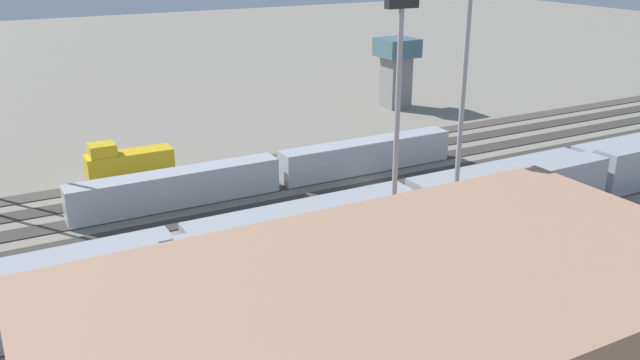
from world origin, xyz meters
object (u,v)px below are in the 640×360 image
(light_mast_1, at_px, (467,41))
(control_tower, at_px, (396,67))
(train_on_track_5, at_px, (391,204))
(train_on_track_6, at_px, (422,216))
(light_mast_3, at_px, (398,97))
(train_on_track_2, at_px, (278,170))
(train_on_track_0, at_px, (128,165))

(light_mast_1, relative_size, control_tower, 2.66)
(train_on_track_5, height_order, light_mast_1, light_mast_1)
(train_on_track_6, height_order, train_on_track_5, train_on_track_6)
(light_mast_1, height_order, light_mast_3, light_mast_1)
(train_on_track_6, bearing_deg, light_mast_3, 28.92)
(train_on_track_5, relative_size, train_on_track_2, 2.94)
(train_on_track_2, xyz_separation_m, control_tower, (-34.21, -25.92, 4.86))
(train_on_track_0, relative_size, train_on_track_2, 0.21)
(control_tower, bearing_deg, train_on_track_6, 58.08)
(train_on_track_6, distance_m, light_mast_1, 17.12)
(train_on_track_0, xyz_separation_m, light_mast_3, (-15.12, 32.98, 13.11))
(train_on_track_6, bearing_deg, train_on_track_5, -88.69)
(train_on_track_6, relative_size, train_on_track_5, 0.69)
(train_on_track_5, bearing_deg, control_tower, -125.06)
(train_on_track_5, distance_m, train_on_track_2, 15.97)
(train_on_track_0, height_order, train_on_track_6, same)
(train_on_track_2, xyz_separation_m, light_mast_3, (-0.21, 22.98, 13.25))
(train_on_track_5, height_order, train_on_track_2, train_on_track_5)
(train_on_track_6, relative_size, light_mast_3, 4.08)
(train_on_track_6, xyz_separation_m, train_on_track_5, (0.11, -5.00, -0.56))
(train_on_track_5, distance_m, control_tower, 50.22)
(train_on_track_6, bearing_deg, control_tower, -121.92)
(light_mast_1, relative_size, light_mast_3, 1.32)
(train_on_track_6, xyz_separation_m, light_mast_1, (-0.98, 3.41, 16.75))
(light_mast_1, distance_m, control_tower, 57.90)
(train_on_track_2, bearing_deg, train_on_track_0, -33.85)
(train_on_track_2, bearing_deg, light_mast_3, 90.52)
(train_on_track_0, relative_size, train_on_track_6, 0.10)
(control_tower, bearing_deg, light_mast_3, 55.19)
(train_on_track_6, xyz_separation_m, control_tower, (-28.60, -45.92, 4.26))
(train_on_track_5, bearing_deg, light_mast_1, 97.42)
(light_mast_3, bearing_deg, light_mast_1, 176.15)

